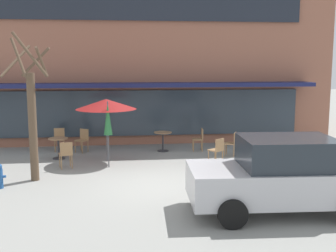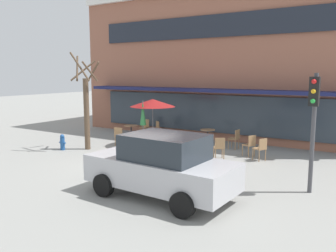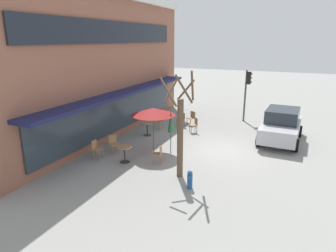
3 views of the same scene
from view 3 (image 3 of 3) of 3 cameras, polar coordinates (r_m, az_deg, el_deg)
name	(u,v)px [view 3 (image 3 of 3)]	position (r m, az deg, el deg)	size (l,w,h in m)	color
ground_plane	(222,150)	(15.23, 10.27, -4.54)	(80.00, 80.00, 0.00)	gray
building_facade	(59,64)	(19.15, -20.01, 11.12)	(16.43, 9.10, 7.88)	#935B47
cafe_table_near_wall	(147,127)	(17.11, -3.98, -0.15)	(0.70, 0.70, 0.76)	#333338
cafe_table_streetside	(124,152)	(13.51, -8.31, -4.83)	(0.70, 0.70, 0.76)	#333338
patio_umbrella_green_folded	(153,111)	(14.25, -2.81, 2.78)	(2.10, 2.10, 2.20)	#4C4C51
patio_umbrella_cream_folded	(171,121)	(14.06, 0.53, 0.95)	(0.28, 0.28, 2.20)	#4C4C51
cafe_chair_0	(195,124)	(17.69, 5.09, 0.40)	(0.56, 0.56, 0.89)	#9E754C
cafe_chair_1	(158,153)	(13.21, -1.82, -5.13)	(0.50, 0.50, 0.89)	#9E754C
cafe_chair_2	(192,117)	(19.22, 4.53, 1.71)	(0.54, 0.54, 0.89)	#9E754C
cafe_chair_3	(113,143)	(14.68, -10.37, -3.16)	(0.56, 0.56, 0.89)	#9E754C
cafe_chair_4	(96,148)	(14.15, -13.50, -4.10)	(0.44, 0.44, 0.89)	#9E754C
cafe_chair_5	(181,119)	(18.83, 2.56, 1.44)	(0.53, 0.53, 0.89)	#9E754C
cafe_chair_6	(160,121)	(18.29, -1.58, 1.00)	(0.43, 0.43, 0.89)	#9E754C
parked_sedan	(281,125)	(17.16, 20.77, 0.11)	(4.28, 2.18, 1.76)	#B7B7BC
street_tree	(180,130)	(11.59, 2.33, -0.81)	(1.38, 1.38, 4.28)	brown
traffic_light_pole	(247,87)	(20.42, 14.87, 7.15)	(0.26, 0.44, 3.40)	#47474C
fire_hydrant	(190,179)	(11.24, 4.18, -10.12)	(0.36, 0.20, 0.71)	#1E4C8C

